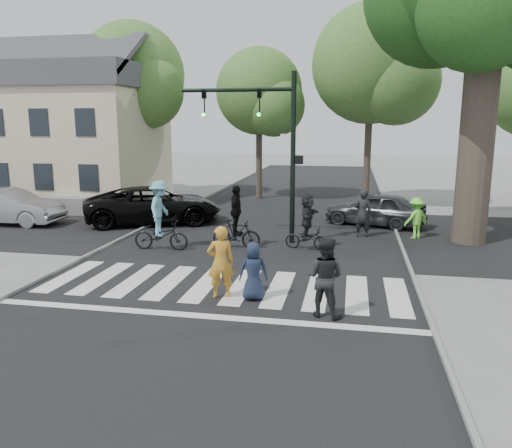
{
  "coord_description": "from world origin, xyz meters",
  "views": [
    {
      "loc": [
        3.28,
        -11.33,
        4.25
      ],
      "look_at": [
        0.5,
        3.0,
        1.3
      ],
      "focal_mm": 35.0,
      "sensor_mm": 36.0,
      "label": 1
    }
  ],
  "objects_px": {
    "pedestrian_adult": "(325,277)",
    "car_suv": "(154,205)",
    "pedestrian_woman": "(221,262)",
    "car_silver": "(8,207)",
    "traffic_signal": "(269,134)",
    "cyclist_left": "(160,220)",
    "pedestrian_child": "(253,271)",
    "cyclist_mid": "(236,223)",
    "cyclist_right": "(307,225)",
    "car_grey": "(375,209)"
  },
  "relations": [
    {
      "from": "pedestrian_woman",
      "to": "cyclist_mid",
      "type": "bearing_deg",
      "value": -103.56
    },
    {
      "from": "traffic_signal",
      "to": "pedestrian_adult",
      "type": "bearing_deg",
      "value": -70.66
    },
    {
      "from": "pedestrian_woman",
      "to": "cyclist_right",
      "type": "bearing_deg",
      "value": -129.88
    },
    {
      "from": "cyclist_mid",
      "to": "pedestrian_child",
      "type": "bearing_deg",
      "value": -72.18
    },
    {
      "from": "pedestrian_child",
      "to": "car_silver",
      "type": "distance_m",
      "value": 14.08
    },
    {
      "from": "car_grey",
      "to": "cyclist_left",
      "type": "bearing_deg",
      "value": -33.71
    },
    {
      "from": "pedestrian_child",
      "to": "cyclist_mid",
      "type": "bearing_deg",
      "value": -84.86
    },
    {
      "from": "car_silver",
      "to": "car_suv",
      "type": "bearing_deg",
      "value": -78.72
    },
    {
      "from": "cyclist_right",
      "to": "traffic_signal",
      "type": "bearing_deg",
      "value": 149.09
    },
    {
      "from": "cyclist_left",
      "to": "car_grey",
      "type": "xyz_separation_m",
      "value": [
        7.33,
        5.67,
        -0.33
      ]
    },
    {
      "from": "pedestrian_woman",
      "to": "car_silver",
      "type": "distance_m",
      "value": 13.38
    },
    {
      "from": "traffic_signal",
      "to": "cyclist_left",
      "type": "xyz_separation_m",
      "value": [
        -3.41,
        -1.87,
        -2.87
      ]
    },
    {
      "from": "traffic_signal",
      "to": "pedestrian_child",
      "type": "height_order",
      "value": "traffic_signal"
    },
    {
      "from": "pedestrian_woman",
      "to": "pedestrian_adult",
      "type": "bearing_deg",
      "value": 141.6
    },
    {
      "from": "traffic_signal",
      "to": "car_suv",
      "type": "bearing_deg",
      "value": 155.66
    },
    {
      "from": "traffic_signal",
      "to": "cyclist_left",
      "type": "distance_m",
      "value": 4.84
    },
    {
      "from": "pedestrian_adult",
      "to": "cyclist_left",
      "type": "xyz_separation_m",
      "value": [
        -5.82,
        4.97,
        0.12
      ]
    },
    {
      "from": "cyclist_mid",
      "to": "car_grey",
      "type": "distance_m",
      "value": 6.95
    },
    {
      "from": "car_silver",
      "to": "pedestrian_adult",
      "type": "bearing_deg",
      "value": -121.37
    },
    {
      "from": "pedestrian_child",
      "to": "cyclist_right",
      "type": "xyz_separation_m",
      "value": [
        0.82,
        5.23,
        0.14
      ]
    },
    {
      "from": "cyclist_left",
      "to": "pedestrian_adult",
      "type": "bearing_deg",
      "value": -40.53
    },
    {
      "from": "cyclist_mid",
      "to": "traffic_signal",
      "type": "bearing_deg",
      "value": 50.85
    },
    {
      "from": "cyclist_left",
      "to": "traffic_signal",
      "type": "bearing_deg",
      "value": 28.71
    },
    {
      "from": "car_suv",
      "to": "car_silver",
      "type": "relative_size",
      "value": 1.25
    },
    {
      "from": "cyclist_left",
      "to": "cyclist_right",
      "type": "height_order",
      "value": "cyclist_left"
    },
    {
      "from": "pedestrian_child",
      "to": "pedestrian_adult",
      "type": "relative_size",
      "value": 0.79
    },
    {
      "from": "pedestrian_adult",
      "to": "car_suv",
      "type": "height_order",
      "value": "pedestrian_adult"
    },
    {
      "from": "pedestrian_adult",
      "to": "car_grey",
      "type": "height_order",
      "value": "pedestrian_adult"
    },
    {
      "from": "cyclist_mid",
      "to": "car_grey",
      "type": "xyz_separation_m",
      "value": [
        4.86,
        4.96,
        -0.19
      ]
    },
    {
      "from": "car_silver",
      "to": "car_grey",
      "type": "xyz_separation_m",
      "value": [
        15.38,
        2.73,
        -0.05
      ]
    },
    {
      "from": "cyclist_right",
      "to": "car_silver",
      "type": "xyz_separation_m",
      "value": [
        -12.94,
        1.95,
        -0.1
      ]
    },
    {
      "from": "pedestrian_adult",
      "to": "cyclist_mid",
      "type": "bearing_deg",
      "value": -43.68
    },
    {
      "from": "cyclist_left",
      "to": "car_silver",
      "type": "relative_size",
      "value": 0.52
    },
    {
      "from": "pedestrian_child",
      "to": "car_suv",
      "type": "height_order",
      "value": "car_suv"
    },
    {
      "from": "pedestrian_woman",
      "to": "cyclist_left",
      "type": "height_order",
      "value": "cyclist_left"
    },
    {
      "from": "car_suv",
      "to": "cyclist_right",
      "type": "bearing_deg",
      "value": -137.8
    },
    {
      "from": "traffic_signal",
      "to": "pedestrian_adult",
      "type": "xyz_separation_m",
      "value": [
        2.4,
        -6.84,
        -2.99
      ]
    },
    {
      "from": "pedestrian_woman",
      "to": "car_suv",
      "type": "xyz_separation_m",
      "value": [
        -5.26,
        8.56,
        -0.11
      ]
    },
    {
      "from": "pedestrian_woman",
      "to": "car_grey",
      "type": "xyz_separation_m",
      "value": [
        4.09,
        9.91,
        -0.2
      ]
    },
    {
      "from": "traffic_signal",
      "to": "car_grey",
      "type": "xyz_separation_m",
      "value": [
        3.91,
        3.8,
        -3.2
      ]
    },
    {
      "from": "pedestrian_adult",
      "to": "car_silver",
      "type": "relative_size",
      "value": 0.4
    },
    {
      "from": "pedestrian_adult",
      "to": "cyclist_right",
      "type": "xyz_separation_m",
      "value": [
        -0.93,
        5.96,
        -0.05
      ]
    },
    {
      "from": "cyclist_right",
      "to": "cyclist_left",
      "type": "bearing_deg",
      "value": -168.55
    },
    {
      "from": "pedestrian_child",
      "to": "car_suv",
      "type": "relative_size",
      "value": 0.25
    },
    {
      "from": "pedestrian_adult",
      "to": "car_suv",
      "type": "relative_size",
      "value": 0.32
    },
    {
      "from": "traffic_signal",
      "to": "pedestrian_woman",
      "type": "distance_m",
      "value": 6.8
    },
    {
      "from": "traffic_signal",
      "to": "pedestrian_woman",
      "type": "bearing_deg",
      "value": -91.63
    },
    {
      "from": "pedestrian_woman",
      "to": "car_grey",
      "type": "relative_size",
      "value": 0.44
    },
    {
      "from": "traffic_signal",
      "to": "car_grey",
      "type": "bearing_deg",
      "value": 44.19
    },
    {
      "from": "pedestrian_woman",
      "to": "cyclist_right",
      "type": "relative_size",
      "value": 0.94
    }
  ]
}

